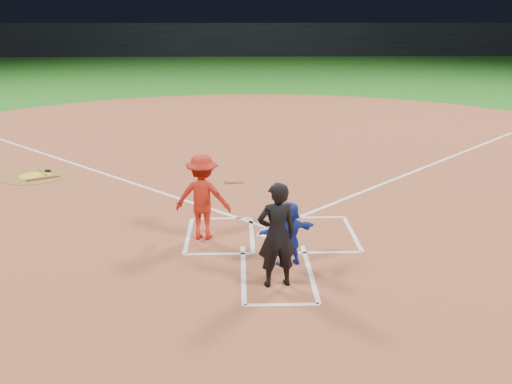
{
  "coord_description": "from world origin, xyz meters",
  "views": [
    {
      "loc": [
        -0.62,
        -10.26,
        4.1
      ],
      "look_at": [
        -0.3,
        -0.4,
        1.0
      ],
      "focal_mm": 40.0,
      "sensor_mm": 36.0,
      "label": 1
    }
  ],
  "objects_px": {
    "on_deck_circle": "(35,176)",
    "umpire": "(277,235)",
    "home_plate": "(271,234)",
    "catcher": "(289,233)",
    "batter_at_plate": "(203,197)"
  },
  "relations": [
    {
      "from": "on_deck_circle",
      "to": "umpire",
      "type": "relative_size",
      "value": 1.01
    },
    {
      "from": "home_plate",
      "to": "catcher",
      "type": "relative_size",
      "value": 0.54
    },
    {
      "from": "home_plate",
      "to": "batter_at_plate",
      "type": "distance_m",
      "value": 1.52
    },
    {
      "from": "on_deck_circle",
      "to": "catcher",
      "type": "relative_size",
      "value": 1.52
    },
    {
      "from": "on_deck_circle",
      "to": "umpire",
      "type": "bearing_deg",
      "value": -47.49
    },
    {
      "from": "home_plate",
      "to": "umpire",
      "type": "xyz_separation_m",
      "value": [
        -0.04,
        -2.14,
        0.83
      ]
    },
    {
      "from": "home_plate",
      "to": "umpire",
      "type": "relative_size",
      "value": 0.36
    },
    {
      "from": "home_plate",
      "to": "umpire",
      "type": "height_order",
      "value": "umpire"
    },
    {
      "from": "umpire",
      "to": "batter_at_plate",
      "type": "xyz_separation_m",
      "value": [
        -1.25,
        2.02,
        -0.03
      ]
    },
    {
      "from": "catcher",
      "to": "on_deck_circle",
      "type": "bearing_deg",
      "value": -65.73
    },
    {
      "from": "home_plate",
      "to": "on_deck_circle",
      "type": "bearing_deg",
      "value": -35.9
    },
    {
      "from": "on_deck_circle",
      "to": "umpire",
      "type": "xyz_separation_m",
      "value": [
        5.92,
        -6.46,
        0.84
      ]
    },
    {
      "from": "home_plate",
      "to": "batter_at_plate",
      "type": "bearing_deg",
      "value": 5.35
    },
    {
      "from": "home_plate",
      "to": "on_deck_circle",
      "type": "relative_size",
      "value": 0.35
    },
    {
      "from": "catcher",
      "to": "batter_at_plate",
      "type": "bearing_deg",
      "value": -62.74
    }
  ]
}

